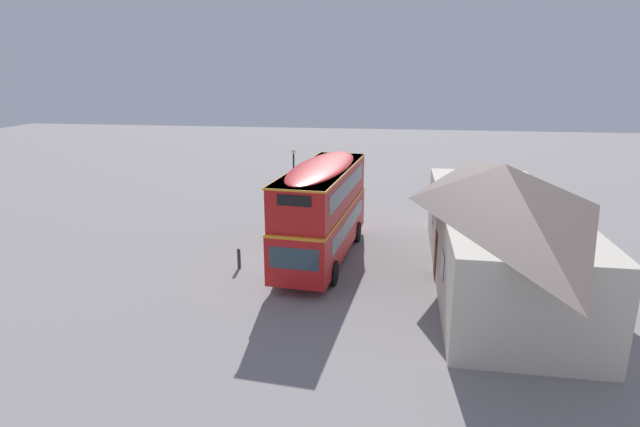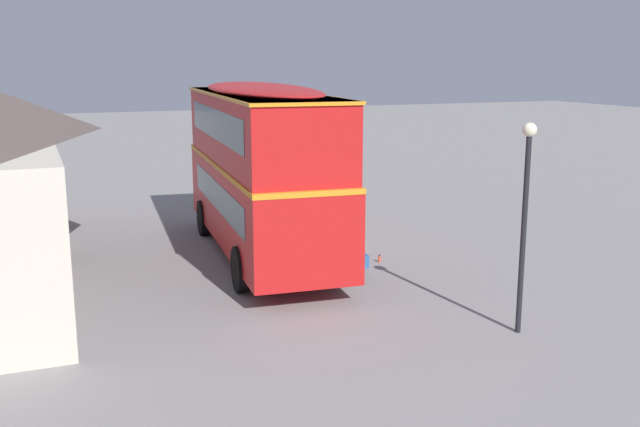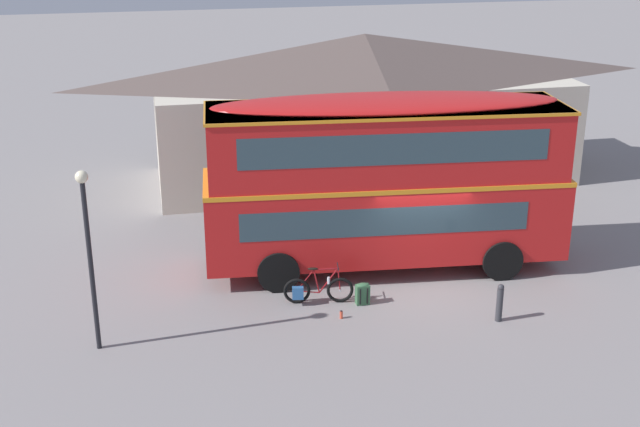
{
  "view_description": "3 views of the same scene",
  "coord_description": "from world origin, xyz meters",
  "px_view_note": "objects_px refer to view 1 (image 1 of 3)",
  "views": [
    {
      "loc": [
        22.36,
        4.52,
        8.85
      ],
      "look_at": [
        -1.16,
        0.95,
        2.15
      ],
      "focal_mm": 28.24,
      "sensor_mm": 36.0,
      "label": 1
    },
    {
      "loc": [
        -19.49,
        7.24,
        5.39
      ],
      "look_at": [
        -2.85,
        0.32,
        1.58
      ],
      "focal_mm": 40.85,
      "sensor_mm": 36.0,
      "label": 2
    },
    {
      "loc": [
        -6.92,
        -19.28,
        9.57
      ],
      "look_at": [
        -2.68,
        -0.06,
        2.18
      ],
      "focal_mm": 47.2,
      "sensor_mm": 36.0,
      "label": 3
    }
  ],
  "objects_px": {
    "double_decker_bus": "(323,207)",
    "kerb_bollard": "(239,258)",
    "backpack_on_ground": "(286,243)",
    "street_lamp": "(294,174)",
    "water_bottle_red_squeeze": "(277,242)",
    "touring_bicycle": "(296,235)"
  },
  "relations": [
    {
      "from": "water_bottle_red_squeeze",
      "to": "street_lamp",
      "type": "height_order",
      "value": "street_lamp"
    },
    {
      "from": "double_decker_bus",
      "to": "water_bottle_red_squeeze",
      "type": "bearing_deg",
      "value": -124.13
    },
    {
      "from": "touring_bicycle",
      "to": "kerb_bollard",
      "type": "distance_m",
      "value": 4.51
    },
    {
      "from": "double_decker_bus",
      "to": "kerb_bollard",
      "type": "xyz_separation_m",
      "value": [
        1.82,
        -3.68,
        -2.14
      ]
    },
    {
      "from": "double_decker_bus",
      "to": "water_bottle_red_squeeze",
      "type": "relative_size",
      "value": 47.04
    },
    {
      "from": "touring_bicycle",
      "to": "street_lamp",
      "type": "relative_size",
      "value": 0.42
    },
    {
      "from": "backpack_on_ground",
      "to": "street_lamp",
      "type": "relative_size",
      "value": 0.13
    },
    {
      "from": "touring_bicycle",
      "to": "street_lamp",
      "type": "bearing_deg",
      "value": -167.79
    },
    {
      "from": "street_lamp",
      "to": "kerb_bollard",
      "type": "distance_m",
      "value": 9.66
    },
    {
      "from": "backpack_on_ground",
      "to": "street_lamp",
      "type": "xyz_separation_m",
      "value": [
        -6.42,
        -0.86,
        2.35
      ]
    },
    {
      "from": "double_decker_bus",
      "to": "street_lamp",
      "type": "relative_size",
      "value": 2.33
    },
    {
      "from": "water_bottle_red_squeeze",
      "to": "street_lamp",
      "type": "distance_m",
      "value": 6.26
    },
    {
      "from": "double_decker_bus",
      "to": "street_lamp",
      "type": "distance_m",
      "value": 8.13
    },
    {
      "from": "backpack_on_ground",
      "to": "street_lamp",
      "type": "distance_m",
      "value": 6.89
    },
    {
      "from": "touring_bicycle",
      "to": "double_decker_bus",
      "type": "bearing_deg",
      "value": 38.36
    },
    {
      "from": "backpack_on_ground",
      "to": "kerb_bollard",
      "type": "height_order",
      "value": "kerb_bollard"
    },
    {
      "from": "street_lamp",
      "to": "kerb_bollard",
      "type": "xyz_separation_m",
      "value": [
        9.39,
        -0.73,
        -2.14
      ]
    },
    {
      "from": "double_decker_bus",
      "to": "backpack_on_ground",
      "type": "height_order",
      "value": "double_decker_bus"
    },
    {
      "from": "touring_bicycle",
      "to": "backpack_on_ground",
      "type": "relative_size",
      "value": 3.09
    },
    {
      "from": "kerb_bollard",
      "to": "street_lamp",
      "type": "bearing_deg",
      "value": 175.58
    },
    {
      "from": "double_decker_bus",
      "to": "touring_bicycle",
      "type": "height_order",
      "value": "double_decker_bus"
    },
    {
      "from": "backpack_on_ground",
      "to": "kerb_bollard",
      "type": "bearing_deg",
      "value": -28.07
    }
  ]
}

